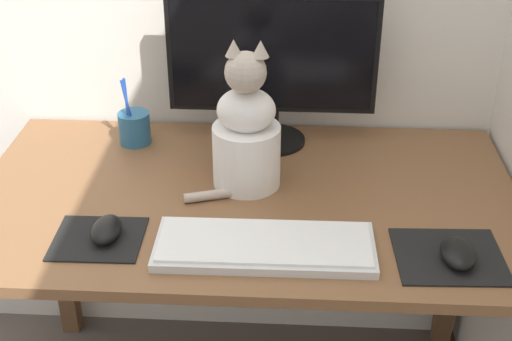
{
  "coord_description": "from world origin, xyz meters",
  "views": [
    {
      "loc": [
        0.1,
        -1.35,
        1.53
      ],
      "look_at": [
        0.03,
        -0.08,
        0.81
      ],
      "focal_mm": 50.0,
      "sensor_mm": 36.0,
      "label": 1
    }
  ],
  "objects_px": {
    "keyboard": "(265,246)",
    "cat": "(248,133)",
    "computer_mouse_right": "(458,253)",
    "monitor": "(272,64)",
    "computer_mouse_left": "(106,230)",
    "pen_cup": "(134,127)"
  },
  "relations": [
    {
      "from": "monitor",
      "to": "computer_mouse_left",
      "type": "xyz_separation_m",
      "value": [
        -0.31,
        -0.44,
        -0.19
      ]
    },
    {
      "from": "monitor",
      "to": "computer_mouse_left",
      "type": "bearing_deg",
      "value": -125.34
    },
    {
      "from": "monitor",
      "to": "keyboard",
      "type": "distance_m",
      "value": 0.51
    },
    {
      "from": "monitor",
      "to": "cat",
      "type": "xyz_separation_m",
      "value": [
        -0.04,
        -0.21,
        -0.08
      ]
    },
    {
      "from": "cat",
      "to": "pen_cup",
      "type": "height_order",
      "value": "cat"
    },
    {
      "from": "computer_mouse_left",
      "to": "computer_mouse_right",
      "type": "xyz_separation_m",
      "value": [
        0.69,
        -0.04,
        0.0
      ]
    },
    {
      "from": "computer_mouse_left",
      "to": "cat",
      "type": "height_order",
      "value": "cat"
    },
    {
      "from": "pen_cup",
      "to": "keyboard",
      "type": "bearing_deg",
      "value": -51.89
    },
    {
      "from": "keyboard",
      "to": "computer_mouse_left",
      "type": "bearing_deg",
      "value": 175.46
    },
    {
      "from": "monitor",
      "to": "keyboard",
      "type": "bearing_deg",
      "value": -89.41
    },
    {
      "from": "computer_mouse_left",
      "to": "pen_cup",
      "type": "height_order",
      "value": "pen_cup"
    },
    {
      "from": "keyboard",
      "to": "cat",
      "type": "height_order",
      "value": "cat"
    },
    {
      "from": "computer_mouse_right",
      "to": "cat",
      "type": "height_order",
      "value": "cat"
    },
    {
      "from": "cat",
      "to": "monitor",
      "type": "bearing_deg",
      "value": 80.67
    },
    {
      "from": "monitor",
      "to": "cat",
      "type": "height_order",
      "value": "monitor"
    },
    {
      "from": "monitor",
      "to": "cat",
      "type": "bearing_deg",
      "value": -101.97
    },
    {
      "from": "monitor",
      "to": "computer_mouse_left",
      "type": "distance_m",
      "value": 0.58
    },
    {
      "from": "keyboard",
      "to": "cat",
      "type": "relative_size",
      "value": 1.25
    },
    {
      "from": "cat",
      "to": "computer_mouse_left",
      "type": "bearing_deg",
      "value": -136.64
    },
    {
      "from": "monitor",
      "to": "computer_mouse_left",
      "type": "height_order",
      "value": "monitor"
    },
    {
      "from": "computer_mouse_right",
      "to": "cat",
      "type": "relative_size",
      "value": 0.3
    },
    {
      "from": "pen_cup",
      "to": "computer_mouse_left",
      "type": "bearing_deg",
      "value": -86.11
    }
  ]
}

